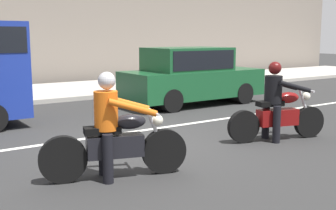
% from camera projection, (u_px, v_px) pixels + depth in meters
% --- Properties ---
extents(ground_plane, '(80.00, 80.00, 0.00)m').
position_uv_depth(ground_plane, '(145.00, 142.00, 8.38)').
color(ground_plane, '#2A2A2A').
extents(sidewalk_slab, '(40.00, 4.40, 0.14)m').
position_uv_depth(sidewalk_slab, '(26.00, 94.00, 14.89)').
color(sidewalk_slab, '#A8A399').
rests_on(sidewalk_slab, ground_plane).
extents(lane_marking_stripe, '(18.00, 0.14, 0.01)m').
position_uv_depth(lane_marking_stripe, '(120.00, 134.00, 9.08)').
color(lane_marking_stripe, silver).
rests_on(lane_marking_stripe, ground_plane).
extents(motorcycle_with_rider_black_leather, '(2.08, 0.87, 1.57)m').
position_uv_depth(motorcycle_with_rider_black_leather, '(277.00, 108.00, 8.44)').
color(motorcycle_with_rider_black_leather, black).
rests_on(motorcycle_with_rider_black_leather, ground_plane).
extents(motorcycle_with_rider_orange_stripe, '(2.11, 0.88, 1.56)m').
position_uv_depth(motorcycle_with_rider_orange_stripe, '(114.00, 135.00, 6.16)').
color(motorcycle_with_rider_orange_stripe, black).
rests_on(motorcycle_with_rider_orange_stripe, ground_plane).
extents(parked_sedan_forest_green, '(4.33, 1.82, 1.72)m').
position_uv_depth(parked_sedan_forest_green, '(191.00, 76.00, 12.84)').
color(parked_sedan_forest_green, '#164C28').
rests_on(parked_sedan_forest_green, ground_plane).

